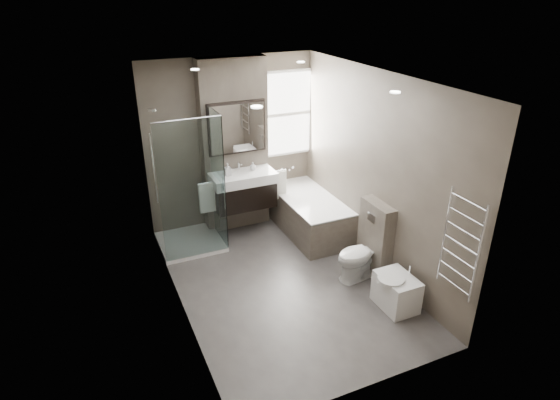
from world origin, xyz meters
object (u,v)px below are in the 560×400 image
bathtub (308,213)px  toilet (361,254)px  bidet (396,291)px  vanity (243,189)px

bathtub → toilet: (0.05, -1.40, 0.03)m
toilet → bathtub: bearing=174.8°
toilet → bidet: bearing=-3.4°
toilet → bidet: toilet is taller
toilet → bidet: (0.04, -0.69, -0.13)m
bathtub → bidet: (0.09, -2.10, -0.10)m
toilet → bidet: size_ratio=1.30×
toilet → bidet: 0.71m
vanity → bidet: size_ratio=1.79×
vanity → bidet: 2.68m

